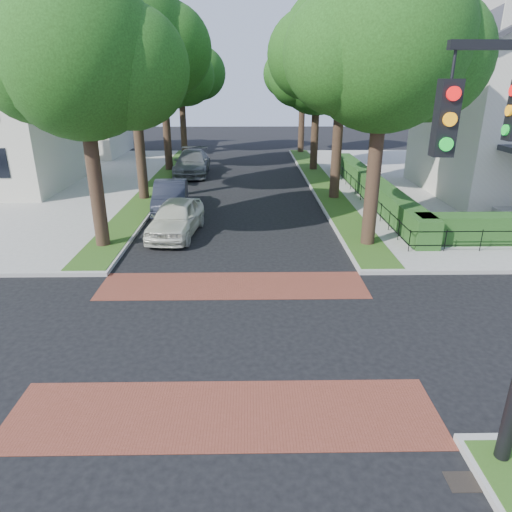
# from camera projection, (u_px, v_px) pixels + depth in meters

# --- Properties ---
(ground) EXTENTS (120.00, 120.00, 0.00)m
(ground) POSITION_uv_depth(u_px,v_px,m) (230.00, 334.00, 12.53)
(ground) COLOR black
(ground) RESTS_ON ground
(crosswalk_far) EXTENTS (9.00, 2.20, 0.01)m
(crosswalk_far) POSITION_uv_depth(u_px,v_px,m) (233.00, 285.00, 15.51)
(crosswalk_far) COLOR brown
(crosswalk_far) RESTS_ON ground
(crosswalk_near) EXTENTS (9.00, 2.20, 0.01)m
(crosswalk_near) POSITION_uv_depth(u_px,v_px,m) (224.00, 414.00, 9.54)
(crosswalk_near) COLOR brown
(crosswalk_near) RESTS_ON ground
(storm_drain) EXTENTS (0.65, 0.45, 0.01)m
(storm_drain) POSITION_uv_depth(u_px,v_px,m) (466.00, 482.00, 7.93)
(storm_drain) COLOR black
(storm_drain) RESTS_ON ground
(grass_strip_ne) EXTENTS (1.60, 29.80, 0.02)m
(grass_strip_ne) POSITION_uv_depth(u_px,v_px,m) (321.00, 182.00, 30.36)
(grass_strip_ne) COLOR #244714
(grass_strip_ne) RESTS_ON sidewalk_ne
(grass_strip_nw) EXTENTS (1.60, 29.80, 0.02)m
(grass_strip_nw) POSITION_uv_depth(u_px,v_px,m) (159.00, 183.00, 30.20)
(grass_strip_nw) COLOR #244714
(grass_strip_nw) RESTS_ON sidewalk_nw
(tree_right_near) EXTENTS (7.75, 6.67, 10.66)m
(tree_right_near) POSITION_uv_depth(u_px,v_px,m) (386.00, 48.00, 16.61)
(tree_right_near) COLOR black
(tree_right_near) RESTS_ON sidewalk_ne
(tree_right_mid) EXTENTS (8.25, 7.09, 11.22)m
(tree_right_mid) POSITION_uv_depth(u_px,v_px,m) (344.00, 50.00, 23.95)
(tree_right_mid) COLOR black
(tree_right_mid) RESTS_ON sidewalk_ne
(tree_right_far) EXTENTS (7.25, 6.23, 9.74)m
(tree_right_far) POSITION_uv_depth(u_px,v_px,m) (318.00, 74.00, 32.71)
(tree_right_far) COLOR black
(tree_right_far) RESTS_ON sidewalk_ne
(tree_right_back) EXTENTS (7.50, 6.45, 10.20)m
(tree_right_back) POSITION_uv_depth(u_px,v_px,m) (304.00, 71.00, 40.98)
(tree_right_back) COLOR black
(tree_right_back) RESTS_ON sidewalk_ne
(tree_left_near) EXTENTS (7.50, 6.45, 10.20)m
(tree_left_near) POSITION_uv_depth(u_px,v_px,m) (85.00, 58.00, 16.57)
(tree_left_near) COLOR black
(tree_left_near) RESTS_ON sidewalk_nw
(tree_left_mid) EXTENTS (8.00, 6.88, 11.48)m
(tree_left_mid) POSITION_uv_depth(u_px,v_px,m) (134.00, 43.00, 23.65)
(tree_left_mid) COLOR black
(tree_left_mid) RESTS_ON sidewalk_nw
(tree_left_far) EXTENTS (7.00, 6.02, 9.86)m
(tree_left_far) POSITION_uv_depth(u_px,v_px,m) (165.00, 71.00, 32.46)
(tree_left_far) COLOR black
(tree_left_far) RESTS_ON sidewalk_nw
(tree_left_back) EXTENTS (7.75, 6.66, 10.44)m
(tree_left_back) POSITION_uv_depth(u_px,v_px,m) (182.00, 69.00, 40.77)
(tree_left_back) COLOR black
(tree_left_back) RESTS_ON sidewalk_nw
(hedge_main_road) EXTENTS (1.00, 18.00, 1.20)m
(hedge_main_road) POSITION_uv_depth(u_px,v_px,m) (372.00, 187.00, 26.36)
(hedge_main_road) COLOR #1F4317
(hedge_main_road) RESTS_ON sidewalk_ne
(fence_main_road) EXTENTS (0.06, 18.00, 0.90)m
(fence_main_road) POSITION_uv_depth(u_px,v_px,m) (358.00, 190.00, 26.40)
(fence_main_road) COLOR black
(fence_main_road) RESTS_ON sidewalk_ne
(house_left_far) EXTENTS (10.00, 9.00, 10.14)m
(house_left_far) POSITION_uv_depth(u_px,v_px,m) (67.00, 98.00, 40.31)
(house_left_far) COLOR beige
(house_left_far) RESTS_ON sidewalk_nw
(parked_car_front) EXTENTS (2.38, 4.87, 1.60)m
(parked_car_front) POSITION_uv_depth(u_px,v_px,m) (176.00, 218.00, 20.31)
(parked_car_front) COLOR silver
(parked_car_front) RESTS_ON ground
(parked_car_middle) EXTENTS (2.06, 4.87, 1.56)m
(parked_car_middle) POSITION_uv_depth(u_px,v_px,m) (170.00, 196.00, 24.12)
(parked_car_middle) COLOR black
(parked_car_middle) RESTS_ON ground
(parked_car_rear) EXTENTS (2.53, 5.96, 1.72)m
(parked_car_rear) POSITION_uv_depth(u_px,v_px,m) (192.00, 163.00, 33.41)
(parked_car_rear) COLOR slate
(parked_car_rear) RESTS_ON ground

